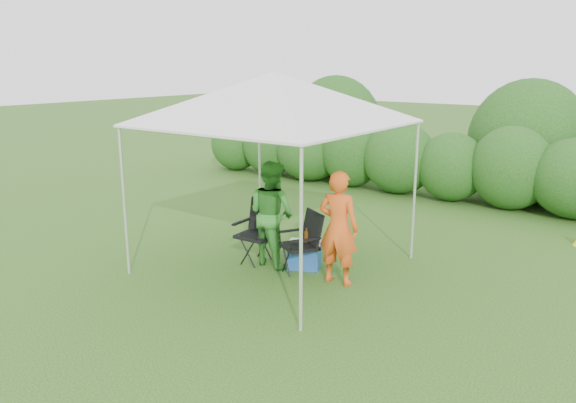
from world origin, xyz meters
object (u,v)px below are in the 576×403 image
Objects in this scene: chair_left at (259,227)px; woman at (272,213)px; canopy at (275,98)px; chair_right at (305,238)px; man at (338,228)px; cooler at (304,255)px.

woman is (0.24, -0.00, 0.25)m from chair_left.
canopy is at bearing 164.99° from woman.
man is at bearing 20.84° from chair_right.
canopy is 2.02m from chair_right.
canopy is at bearing -143.30° from chair_right.
chair_left reaches higher than cooler.
canopy is 5.43× the size of cooler.
canopy is at bearing -8.06° from man.
chair_right is 0.56× the size of woman.
woman is at bearing 158.11° from canopy.
man reaches higher than chair_right.
chair_right reaches higher than cooler.
chair_left is (-0.34, 0.04, -1.93)m from canopy.
chair_left is 0.60× the size of woman.
chair_left is 1.65× the size of cooler.
chair_right is 1.55× the size of cooler.
chair_right is 0.33m from cooler.
canopy reaches higher than cooler.
man is 2.75× the size of cooler.
man reaches higher than chair_left.
man is at bearing -38.85° from cooler.
canopy is 2.30m from cooler.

